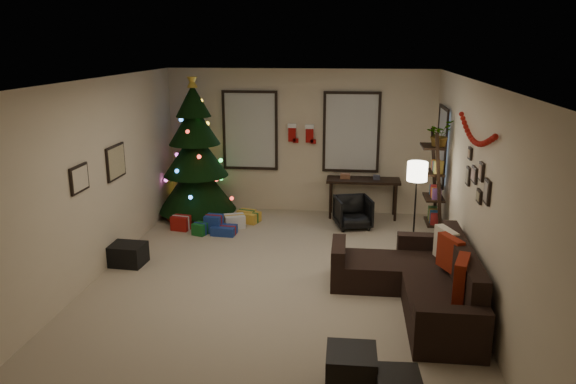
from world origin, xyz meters
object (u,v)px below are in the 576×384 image
Objects in this scene: sofa at (421,283)px; desk_chair at (353,212)px; christmas_tree at (196,159)px; desk at (363,184)px; bookshelf at (435,190)px.

sofa is 2.97m from desk_chair.
christmas_tree reaches higher than desk.
desk_chair is (-0.85, 2.84, 0.02)m from sofa.
sofa is 1.32× the size of bookshelf.
sofa is 1.83× the size of desk.
bookshelf is (0.43, 2.18, 0.63)m from sofa.
christmas_tree is 3.12m from desk.
desk is at bearing 100.95° from sofa.
sofa is (3.74, -3.17, -0.84)m from christmas_tree.
sofa is 4.37× the size of desk_chair.
desk_chair is at bearing -105.08° from desk.
bookshelf is (1.10, -1.31, 0.26)m from desk.
desk is 1.73m from bookshelf.
desk_chair is at bearing -6.36° from christmas_tree.
christmas_tree is 4.76× the size of desk_chair.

